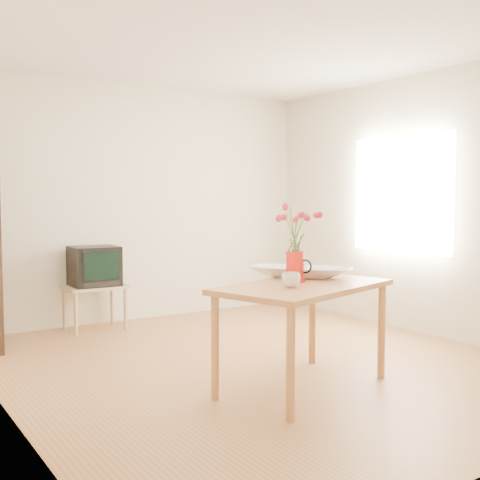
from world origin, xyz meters
TOP-DOWN VIEW (x-y plane):
  - room at (0.03, 0.00)m, footprint 4.50×4.50m
  - table at (-0.11, -0.70)m, footprint 1.46×1.08m
  - tv_stand at (-0.70, 1.97)m, footprint 0.60×0.45m
  - pitcher at (-0.10, -0.58)m, footprint 0.15×0.21m
  - flowers at (-0.10, -0.58)m, footprint 0.26×0.26m
  - mug at (-0.29, -0.78)m, footprint 0.18×0.18m
  - bowl at (0.10, -0.40)m, footprint 0.71×0.71m
  - teacup_a at (0.06, -0.40)m, footprint 0.10×0.10m
  - teacup_b at (0.14, -0.38)m, footprint 0.10×0.10m
  - television at (-0.70, 1.98)m, footprint 0.48×0.45m

SIDE VIEW (x-z plane):
  - tv_stand at x=-0.70m, z-range 0.16..0.62m
  - table at x=-0.11m, z-range 0.28..1.03m
  - television at x=-0.70m, z-range 0.46..0.87m
  - mug at x=-0.29m, z-range 0.75..0.85m
  - pitcher at x=-0.10m, z-range 0.74..0.97m
  - teacup_b at x=0.14m, z-range 0.91..0.97m
  - teacup_a at x=0.06m, z-range 0.91..0.98m
  - bowl at x=0.10m, z-range 0.75..1.23m
  - flowers at x=-0.10m, z-range 0.97..1.33m
  - room at x=0.03m, z-range -0.95..3.55m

